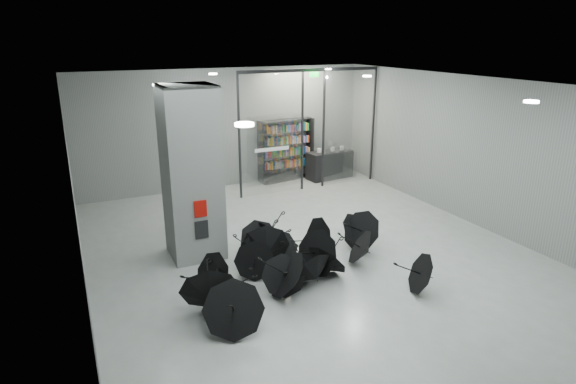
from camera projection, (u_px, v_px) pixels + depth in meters
name	position (u px, v px, depth m)	size (l,w,h in m)	color
room	(332.00, 144.00, 10.00)	(14.00, 14.02, 4.01)	gray
column	(192.00, 174.00, 10.97)	(1.20, 1.20, 4.00)	slate
fire_cabinet	(200.00, 209.00, 10.64)	(0.28, 0.04, 0.38)	#A50A07
info_panel	(202.00, 230.00, 10.80)	(0.30, 0.03, 0.42)	black
exit_sign	(314.00, 75.00, 15.23)	(0.30, 0.06, 0.15)	#0CE533
glass_partition	(310.00, 125.00, 15.91)	(5.06, 0.08, 4.00)	silver
bookshelf	(286.00, 150.00, 17.20)	(2.00, 0.40, 2.20)	black
shop_counter	(330.00, 165.00, 17.58)	(1.67, 0.67, 1.00)	black
umbrella_cluster	(287.00, 264.00, 10.36)	(5.65, 4.42, 1.32)	black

